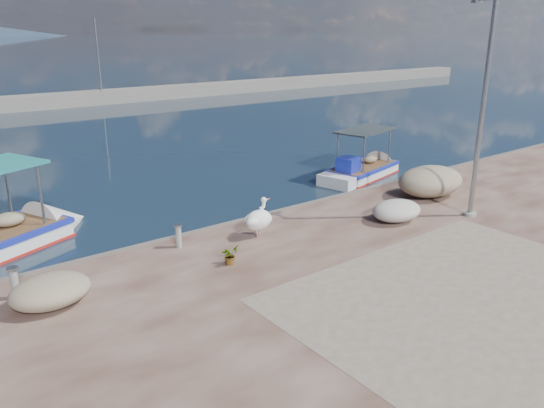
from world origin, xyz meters
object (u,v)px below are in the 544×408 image
(boat_right, at_px, (362,173))
(bollard_near, at_px, (178,235))
(pelican, at_px, (259,219))
(lamp_post, at_px, (481,118))

(boat_right, relative_size, bollard_near, 8.02)
(boat_right, xyz_separation_m, pelican, (-8.94, -4.14, 0.85))
(pelican, xyz_separation_m, bollard_near, (-2.34, 0.72, -0.17))
(boat_right, relative_size, pelican, 4.59)
(pelican, distance_m, lamp_post, 7.88)
(boat_right, bearing_deg, lamp_post, -120.31)
(bollard_near, bearing_deg, pelican, -17.17)
(lamp_post, bearing_deg, boat_right, 73.10)
(boat_right, distance_m, pelican, 9.89)
(boat_right, distance_m, lamp_post, 8.07)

